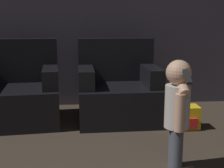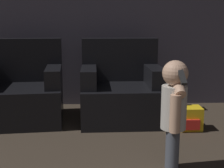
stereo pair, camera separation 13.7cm
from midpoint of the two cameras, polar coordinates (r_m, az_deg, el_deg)
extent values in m
cube|color=#3D3842|center=(4.01, -3.74, 14.63)|extent=(8.40, 0.05, 2.60)
cube|color=black|center=(3.51, -17.90, -3.69)|extent=(0.94, 0.85, 0.39)
cube|color=black|center=(3.72, -17.73, 4.12)|extent=(0.88, 0.24, 0.49)
cube|color=black|center=(3.41, -12.32, 1.29)|extent=(0.22, 0.63, 0.20)
cube|color=black|center=(3.43, 0.10, -3.46)|extent=(0.88, 0.79, 0.39)
cube|color=black|center=(3.64, -0.41, 4.52)|extent=(0.87, 0.18, 0.49)
cube|color=black|center=(3.35, -5.93, 1.29)|extent=(0.17, 0.62, 0.20)
cube|color=black|center=(3.42, 6.01, 1.52)|extent=(0.17, 0.62, 0.20)
cylinder|color=#474C56|center=(2.41, 9.73, -11.07)|extent=(0.09, 0.09, 0.33)
cylinder|color=#474C56|center=(2.32, 10.01, -12.01)|extent=(0.09, 0.09, 0.33)
cylinder|color=#B7B2A8|center=(2.26, 10.15, -4.08)|extent=(0.18, 0.18, 0.31)
sphere|color=tan|center=(2.21, 10.37, 2.05)|extent=(0.18, 0.18, 0.18)
cylinder|color=tan|center=(2.16, 10.50, -5.21)|extent=(0.07, 0.07, 0.26)
cylinder|color=tan|center=(2.22, 10.72, 0.47)|extent=(0.07, 0.26, 0.19)
cube|color=black|center=(2.10, 11.61, 1.63)|extent=(0.04, 0.16, 0.10)
cube|color=yellow|center=(3.27, 12.05, -5.93)|extent=(0.27, 0.19, 0.23)
cube|color=red|center=(3.19, 12.57, -7.08)|extent=(0.19, 0.02, 0.10)
camera|label=1|loc=(0.07, -91.42, -0.29)|focal=50.00mm
camera|label=2|loc=(0.07, 88.58, 0.29)|focal=50.00mm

